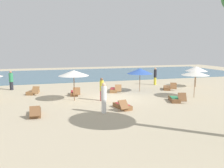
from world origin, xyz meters
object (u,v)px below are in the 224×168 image
object	(u,v)px
umbrella_1	(74,73)
lounger_6	(122,106)
umbrella_0	(196,69)
umbrella_4	(140,71)
lounger_2	(167,88)
umbrella_3	(195,73)
lounger_4	(35,113)
lounger_0	(114,90)
lounger_3	(175,99)
person_2	(104,98)
lounger_1	(33,92)
person_3	(155,76)
person_1	(11,80)
person_0	(102,89)

from	to	relation	value
umbrella_1	lounger_6	distance (m)	4.62
umbrella_0	umbrella_4	bearing A→B (deg)	-173.35
umbrella_1	lounger_2	world-z (taller)	umbrella_1
umbrella_0	umbrella_4	size ratio (longest dim) A/B	0.95
umbrella_3	lounger_4	xyz separation A→B (m)	(-11.92, -1.70, -1.76)
lounger_0	lounger_3	distance (m)	5.83
lounger_6	person_2	bearing A→B (deg)	-155.77
lounger_1	person_2	world-z (taller)	person_2
umbrella_0	lounger_1	distance (m)	15.66
umbrella_1	person_2	bearing A→B (deg)	-71.88
umbrella_3	person_3	xyz separation A→B (m)	(-0.05, 6.65, -1.00)
umbrella_1	lounger_6	size ratio (longest dim) A/B	1.27
umbrella_0	lounger_3	size ratio (longest dim) A/B	1.23
umbrella_4	lounger_2	distance (m)	3.36
umbrella_0	lounger_2	size ratio (longest dim) A/B	1.23
lounger_2	lounger_6	size ratio (longest dim) A/B	0.99
umbrella_3	person_3	bearing A→B (deg)	90.45
lounger_1	umbrella_4	bearing A→B (deg)	-9.37
umbrella_4	lounger_4	bearing A→B (deg)	-149.04
lounger_2	person_3	distance (m)	3.02
lounger_0	lounger_2	bearing A→B (deg)	-3.43
umbrella_3	lounger_0	bearing A→B (deg)	143.25
umbrella_0	lounger_3	distance (m)	7.69
umbrella_3	lounger_1	distance (m)	13.42
umbrella_3	lounger_2	bearing A→B (deg)	93.49
person_1	person_3	xyz separation A→B (m)	(14.25, -1.03, 0.05)
umbrella_0	person_0	size ratio (longest dim) A/B	1.26
lounger_0	person_2	xyz separation A→B (m)	(-2.56, -6.35, 0.76)
umbrella_4	lounger_4	size ratio (longest dim) A/B	1.33
person_2	person_3	distance (m)	11.96
umbrella_4	umbrella_0	bearing A→B (deg)	6.65
lounger_1	lounger_2	bearing A→B (deg)	-6.35
umbrella_1	person_0	bearing A→B (deg)	-17.67
umbrella_0	lounger_6	size ratio (longest dim) A/B	1.21
lounger_2	person_2	distance (m)	9.85
lounger_0	person_0	distance (m)	3.68
person_0	lounger_1	bearing A→B (deg)	140.54
lounger_3	person_0	world-z (taller)	person_0
lounger_1	umbrella_1	bearing A→B (deg)	-48.88
lounger_4	lounger_6	xyz separation A→B (m)	(5.35, 0.02, 0.00)
person_0	person_3	size ratio (longest dim) A/B	0.94
person_0	lounger_2	bearing A→B (deg)	21.44
lounger_6	person_3	xyz separation A→B (m)	(6.52, 8.33, 0.76)
umbrella_1	lounger_0	xyz separation A→B (m)	(3.83, 2.46, -1.88)
umbrella_3	lounger_0	world-z (taller)	umbrella_3
person_0	lounger_6	bearing A→B (deg)	-74.66
lounger_1	person_0	xyz separation A→B (m)	(5.00, -4.12, 0.71)
lounger_4	umbrella_1	bearing A→B (deg)	50.83
person_0	person_3	bearing A→B (deg)	38.17
umbrella_1	person_1	bearing A→B (deg)	129.64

